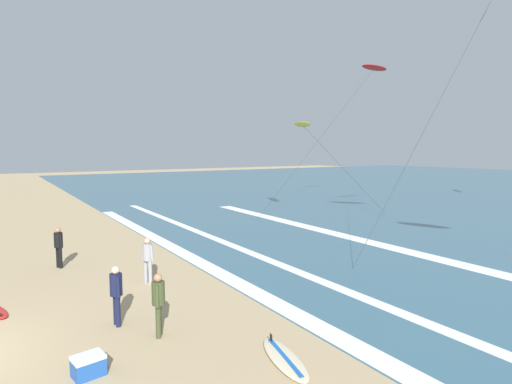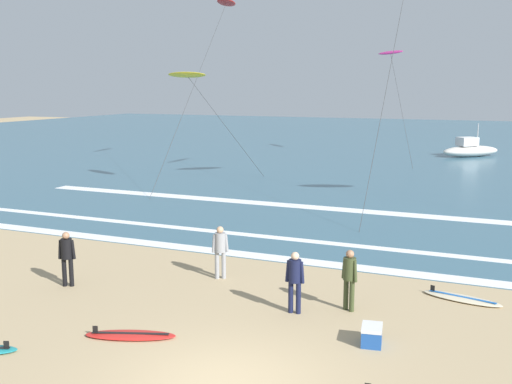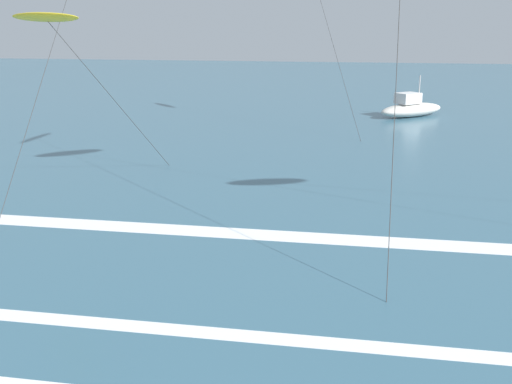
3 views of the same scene
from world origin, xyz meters
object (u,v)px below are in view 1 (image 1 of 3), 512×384
(surfer_background_far, at_px, (148,256))
(cooler_box, at_px, (88,366))
(kite_red_far_right, at_px, (374,69))
(surfer_foreground_main, at_px, (158,299))
(surfer_left_near, at_px, (59,244))
(surfer_mid_group, at_px, (116,290))
(kite_yellow_mid_center, at_px, (302,125))
(surfboard_left_pile, at_px, (285,358))

(surfer_background_far, bearing_deg, cooler_box, -29.34)
(kite_red_far_right, bearing_deg, surfer_foreground_main, -57.98)
(surfer_left_near, bearing_deg, surfer_mid_group, 4.69)
(surfer_foreground_main, relative_size, kite_yellow_mid_center, 0.22)
(surfboard_left_pile, distance_m, cooler_box, 4.12)
(kite_red_far_right, relative_size, cooler_box, 20.55)
(surfer_foreground_main, bearing_deg, kite_yellow_mid_center, 131.23)
(surfboard_left_pile, xyz_separation_m, kite_red_far_right, (-17.28, 21.50, 11.09))
(surfer_mid_group, distance_m, surfboard_left_pile, 4.76)
(cooler_box, bearing_deg, surfer_background_far, 150.66)
(surfer_mid_group, bearing_deg, surfboard_left_pile, 34.50)
(cooler_box, bearing_deg, kite_red_far_right, 121.76)
(surfer_mid_group, bearing_deg, surfer_foreground_main, 30.47)
(surfer_foreground_main, relative_size, cooler_box, 2.36)
(surfer_mid_group, height_order, surfer_background_far, same)
(cooler_box, bearing_deg, kite_yellow_mid_center, 129.99)
(surfer_mid_group, relative_size, cooler_box, 2.36)
(surfer_left_near, bearing_deg, kite_red_far_right, 105.25)
(surfer_foreground_main, bearing_deg, surfer_left_near, -170.90)
(surfer_background_far, xyz_separation_m, surfer_foreground_main, (4.19, -1.07, 0.00))
(surfer_background_far, bearing_deg, surfer_left_near, -147.92)
(surfer_background_far, height_order, cooler_box, surfer_background_far)
(surfer_background_far, relative_size, kite_yellow_mid_center, 0.22)
(surfer_background_far, distance_m, cooler_box, 5.99)
(surfer_mid_group, relative_size, surfer_left_near, 1.00)
(surfer_left_near, height_order, kite_yellow_mid_center, kite_yellow_mid_center)
(cooler_box, bearing_deg, surfer_foreground_main, 118.32)
(surfer_left_near, bearing_deg, surfer_background_far, 32.08)
(surfboard_left_pile, xyz_separation_m, kite_yellow_mid_center, (-15.46, 12.71, 6.21))
(surfer_foreground_main, xyz_separation_m, kite_yellow_mid_center, (-12.83, 14.64, 5.30))
(surfer_foreground_main, distance_m, kite_yellow_mid_center, 20.17)
(kite_yellow_mid_center, xyz_separation_m, kite_red_far_right, (-1.82, 8.79, 4.87))
(kite_yellow_mid_center, bearing_deg, surfer_left_near, -72.84)
(surfboard_left_pile, height_order, kite_yellow_mid_center, kite_yellow_mid_center)
(surfboard_left_pile, bearing_deg, surfer_mid_group, -145.50)
(surfer_background_far, relative_size, surfer_foreground_main, 1.00)
(surfer_foreground_main, height_order, surfer_left_near, same)
(surfer_mid_group, distance_m, surfer_foreground_main, 1.42)
(surfer_foreground_main, bearing_deg, surfer_mid_group, -149.53)
(surfer_mid_group, height_order, surfer_foreground_main, same)
(surfer_background_far, bearing_deg, surfer_mid_group, -31.04)
(surfer_left_near, distance_m, kite_yellow_mid_center, 17.47)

